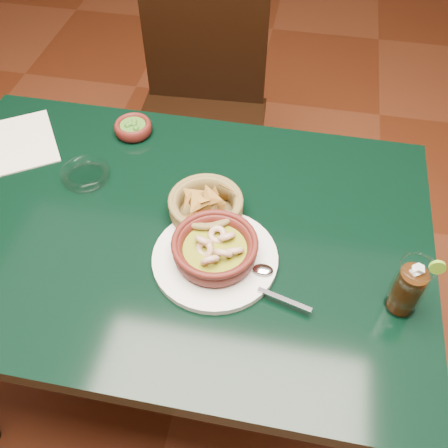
% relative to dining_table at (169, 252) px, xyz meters
% --- Properties ---
extents(ground, '(7.00, 7.00, 0.00)m').
position_rel_dining_table_xyz_m(ground, '(0.00, 0.00, -0.65)').
color(ground, '#471C0C').
rests_on(ground, ground).
extents(dining_table, '(1.20, 0.80, 0.75)m').
position_rel_dining_table_xyz_m(dining_table, '(0.00, 0.00, 0.00)').
color(dining_table, black).
rests_on(dining_table, ground).
extents(dining_chair, '(0.47, 0.47, 0.97)m').
position_rel_dining_table_xyz_m(dining_chair, '(-0.09, 0.71, -0.12)').
color(dining_chair, black).
rests_on(dining_chair, ground).
extents(shrimp_plate, '(0.35, 0.27, 0.08)m').
position_rel_dining_table_xyz_m(shrimp_plate, '(0.13, -0.08, 0.13)').
color(shrimp_plate, silver).
rests_on(shrimp_plate, dining_table).
extents(chip_basket, '(0.20, 0.20, 0.12)m').
position_rel_dining_table_xyz_m(chip_basket, '(0.09, 0.05, 0.13)').
color(chip_basket, olive).
rests_on(chip_basket, dining_table).
extents(guacamole_ramekin, '(0.12, 0.12, 0.04)m').
position_rel_dining_table_xyz_m(guacamole_ramekin, '(-0.17, 0.30, 0.12)').
color(guacamole_ramekin, '#43130F').
rests_on(guacamole_ramekin, dining_table).
extents(cola_drink, '(0.14, 0.14, 0.16)m').
position_rel_dining_table_xyz_m(cola_drink, '(0.52, -0.11, 0.17)').
color(cola_drink, white).
rests_on(cola_drink, dining_table).
extents(glass_ashtray, '(0.13, 0.13, 0.03)m').
position_rel_dining_table_xyz_m(glass_ashtray, '(-0.23, 0.11, 0.11)').
color(glass_ashtray, white).
rests_on(glass_ashtray, dining_table).
extents(paper_menu, '(0.27, 0.28, 0.00)m').
position_rel_dining_table_xyz_m(paper_menu, '(-0.45, 0.21, 0.10)').
color(paper_menu, beige).
rests_on(paper_menu, dining_table).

